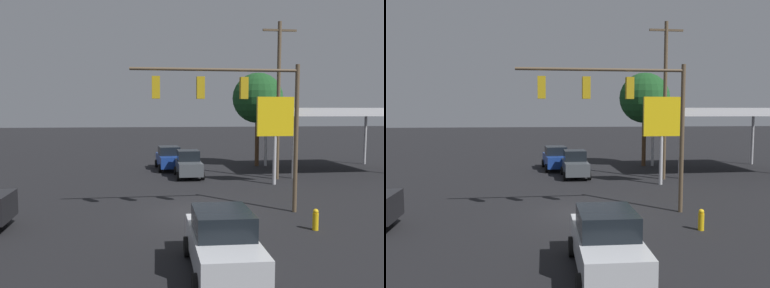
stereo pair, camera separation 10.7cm
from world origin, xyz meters
TOP-DOWN VIEW (x-y plane):
  - ground_plane at (0.00, 0.00)m, footprint 200.00×200.00m
  - traffic_signal_assembly at (-1.76, 0.48)m, footprint 7.87×0.43m
  - utility_pole at (-6.87, -8.06)m, footprint 2.40×0.26m
  - gas_station_canopy at (-12.84, -11.38)m, footprint 10.62×7.58m
  - price_sign at (-6.01, -6.22)m, footprint 2.45×0.27m
  - hatchback_crossing at (-0.68, -9.67)m, footprint 1.97×3.81m
  - sedan_far at (0.53, -13.59)m, footprint 2.30×4.51m
  - sedan_waiting at (0.19, 6.85)m, footprint 2.15×4.44m
  - street_tree at (-7.37, -14.66)m, footprint 4.40×4.40m
  - fire_hydrant at (-4.42, 3.29)m, footprint 0.24×0.24m

SIDE VIEW (x-z plane):
  - ground_plane at x=0.00m, z-range 0.00..0.00m
  - fire_hydrant at x=-4.42m, z-range 0.00..0.88m
  - hatchback_crossing at x=-0.68m, z-range -0.04..1.93m
  - sedan_far at x=0.53m, z-range -0.01..1.92m
  - sedan_waiting at x=0.19m, z-range -0.01..1.92m
  - price_sign at x=-6.01m, z-range 1.33..7.11m
  - gas_station_canopy at x=-12.84m, z-range 2.19..7.28m
  - traffic_signal_assembly at x=-1.76m, z-range 1.73..8.75m
  - utility_pole at x=-6.87m, z-range 0.29..11.33m
  - street_tree at x=-7.37m, z-range 1.88..10.10m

